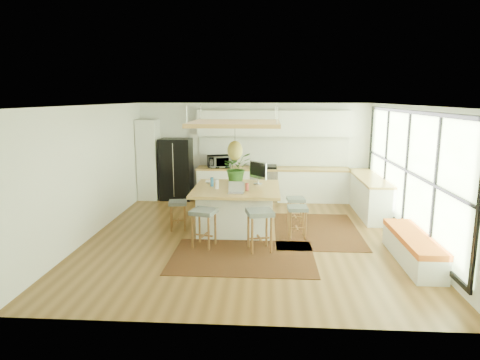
# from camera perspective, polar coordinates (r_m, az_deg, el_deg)

# --- Properties ---
(floor) EXTENTS (7.00, 7.00, 0.00)m
(floor) POSITION_cam_1_polar(r_m,az_deg,el_deg) (8.88, 1.09, -7.62)
(floor) COLOR brown
(floor) RESTS_ON ground
(ceiling) EXTENTS (7.00, 7.00, 0.00)m
(ceiling) POSITION_cam_1_polar(r_m,az_deg,el_deg) (8.41, 1.16, 10.07)
(ceiling) COLOR white
(ceiling) RESTS_ON ground
(wall_back) EXTENTS (6.50, 0.00, 6.50)m
(wall_back) POSITION_cam_1_polar(r_m,az_deg,el_deg) (12.00, 1.86, 3.92)
(wall_back) COLOR white
(wall_back) RESTS_ON ground
(wall_front) EXTENTS (6.50, 0.00, 6.50)m
(wall_front) POSITION_cam_1_polar(r_m,az_deg,el_deg) (5.14, -0.60, -5.90)
(wall_front) COLOR white
(wall_front) RESTS_ON ground
(wall_left) EXTENTS (0.00, 7.00, 7.00)m
(wall_left) POSITION_cam_1_polar(r_m,az_deg,el_deg) (9.27, -19.38, 1.15)
(wall_left) COLOR white
(wall_left) RESTS_ON ground
(wall_right) EXTENTS (0.00, 7.00, 7.00)m
(wall_right) POSITION_cam_1_polar(r_m,az_deg,el_deg) (9.01, 22.25, 0.68)
(wall_right) COLOR white
(wall_right) RESTS_ON ground
(window_wall) EXTENTS (0.10, 6.20, 2.60)m
(window_wall) POSITION_cam_1_polar(r_m,az_deg,el_deg) (8.99, 22.09, 0.99)
(window_wall) COLOR black
(window_wall) RESTS_ON wall_right
(pantry) EXTENTS (0.55, 0.60, 2.25)m
(pantry) POSITION_cam_1_polar(r_m,az_deg,el_deg) (12.17, -12.23, 2.71)
(pantry) COLOR white
(pantry) RESTS_ON floor
(back_counter_base) EXTENTS (4.20, 0.60, 0.88)m
(back_counter_base) POSITION_cam_1_polar(r_m,az_deg,el_deg) (11.83, 4.45, -0.68)
(back_counter_base) COLOR white
(back_counter_base) RESTS_ON floor
(back_counter_top) EXTENTS (4.24, 0.64, 0.05)m
(back_counter_top) POSITION_cam_1_polar(r_m,az_deg,el_deg) (11.75, 4.49, 1.52)
(back_counter_top) COLOR #AD833D
(back_counter_top) RESTS_ON back_counter_base
(backsplash) EXTENTS (4.20, 0.02, 0.80)m
(backsplash) POSITION_cam_1_polar(r_m,az_deg,el_deg) (11.98, 4.50, 3.88)
(backsplash) COLOR white
(backsplash) RESTS_ON wall_back
(upper_cabinets) EXTENTS (4.20, 0.34, 0.70)m
(upper_cabinets) POSITION_cam_1_polar(r_m,az_deg,el_deg) (11.74, 4.57, 7.66)
(upper_cabinets) COLOR white
(upper_cabinets) RESTS_ON wall_back
(range) EXTENTS (0.76, 0.62, 1.00)m
(range) POSITION_cam_1_polar(r_m,az_deg,el_deg) (11.82, 3.24, -0.38)
(range) COLOR #A5A5AA
(range) RESTS_ON floor
(right_counter_base) EXTENTS (0.60, 2.50, 0.88)m
(right_counter_base) POSITION_cam_1_polar(r_m,az_deg,el_deg) (10.98, 17.05, -2.07)
(right_counter_base) COLOR white
(right_counter_base) RESTS_ON floor
(right_counter_top) EXTENTS (0.64, 2.54, 0.05)m
(right_counter_top) POSITION_cam_1_polar(r_m,az_deg,el_deg) (10.89, 17.19, 0.29)
(right_counter_top) COLOR #AD833D
(right_counter_top) RESTS_ON right_counter_base
(window_bench) EXTENTS (0.52, 2.00, 0.50)m
(window_bench) POSITION_cam_1_polar(r_m,az_deg,el_deg) (8.08, 22.32, -8.54)
(window_bench) COLOR white
(window_bench) RESTS_ON floor
(ceiling_panel) EXTENTS (1.86, 1.86, 0.80)m
(ceiling_panel) POSITION_cam_1_polar(r_m,az_deg,el_deg) (8.86, -0.69, 5.92)
(ceiling_panel) COLOR #AD833D
(ceiling_panel) RESTS_ON ceiling
(rug_near) EXTENTS (2.60, 1.80, 0.01)m
(rug_near) POSITION_cam_1_polar(r_m,az_deg,el_deg) (7.78, 0.35, -10.35)
(rug_near) COLOR black
(rug_near) RESTS_ON floor
(rug_right) EXTENTS (1.80, 2.60, 0.01)m
(rug_right) POSITION_cam_1_polar(r_m,az_deg,el_deg) (9.39, 10.29, -6.71)
(rug_right) COLOR black
(rug_right) RESTS_ON floor
(fridge) EXTENTS (0.87, 0.69, 1.72)m
(fridge) POSITION_cam_1_polar(r_m,az_deg,el_deg) (12.02, -8.61, 1.77)
(fridge) COLOR black
(fridge) RESTS_ON floor
(island) EXTENTS (1.85, 1.85, 0.93)m
(island) POSITION_cam_1_polar(r_m,az_deg,el_deg) (9.25, -0.47, -3.84)
(island) COLOR #AD833D
(island) RESTS_ON floor
(stool_near_left) EXTENTS (0.54, 0.54, 0.75)m
(stool_near_left) POSITION_cam_1_polar(r_m,az_deg,el_deg) (8.21, -4.90, -6.64)
(stool_near_left) COLOR #505859
(stool_near_left) RESTS_ON floor
(stool_near_right) EXTENTS (0.57, 0.57, 0.79)m
(stool_near_right) POSITION_cam_1_polar(r_m,az_deg,el_deg) (7.98, 2.67, -7.13)
(stool_near_right) COLOR #505859
(stool_near_right) RESTS_ON floor
(stool_right_front) EXTENTS (0.41, 0.41, 0.67)m
(stool_right_front) POSITION_cam_1_polar(r_m,az_deg,el_deg) (8.77, 7.76, -5.55)
(stool_right_front) COLOR #505859
(stool_right_front) RESTS_ON floor
(stool_right_back) EXTENTS (0.42, 0.42, 0.65)m
(stool_right_back) POSITION_cam_1_polar(r_m,az_deg,el_deg) (9.58, 7.53, -4.09)
(stool_right_back) COLOR #505859
(stool_right_back) RESTS_ON floor
(stool_left_side) EXTENTS (0.44, 0.44, 0.64)m
(stool_left_side) POSITION_cam_1_polar(r_m,az_deg,el_deg) (9.33, -8.38, -4.54)
(stool_left_side) COLOR #505859
(stool_left_side) RESTS_ON floor
(laptop) EXTENTS (0.33, 0.35, 0.24)m
(laptop) POSITION_cam_1_polar(r_m,az_deg,el_deg) (8.57, -0.57, -1.03)
(laptop) COLOR #A5A5AA
(laptop) RESTS_ON island
(monitor) EXTENTS (0.53, 0.55, 0.52)m
(monitor) POSITION_cam_1_polar(r_m,az_deg,el_deg) (9.46, 2.45, 0.98)
(monitor) COLOR #A5A5AA
(monitor) RESTS_ON island
(microwave) EXTENTS (0.68, 0.50, 0.41)m
(microwave) POSITION_cam_1_polar(r_m,az_deg,el_deg) (11.76, -2.86, 2.70)
(microwave) COLOR #A5A5AA
(microwave) RESTS_ON back_counter_top
(island_plant) EXTENTS (0.83, 0.87, 0.55)m
(island_plant) POSITION_cam_1_polar(r_m,az_deg,el_deg) (9.60, -0.45, 1.23)
(island_plant) COLOR #1E4C19
(island_plant) RESTS_ON island
(island_bowl) EXTENTS (0.25, 0.25, 0.06)m
(island_bowl) POSITION_cam_1_polar(r_m,az_deg,el_deg) (9.58, -4.00, -0.30)
(island_bowl) COLOR beige
(island_bowl) RESTS_ON island
(island_bottle_0) EXTENTS (0.07, 0.07, 0.19)m
(island_bottle_0) POSITION_cam_1_polar(r_m,az_deg,el_deg) (9.28, -3.82, -0.27)
(island_bottle_0) COLOR #2C6FB0
(island_bottle_0) RESTS_ON island
(island_bottle_1) EXTENTS (0.07, 0.07, 0.19)m
(island_bottle_1) POSITION_cam_1_polar(r_m,az_deg,el_deg) (9.02, -3.08, -0.60)
(island_bottle_1) COLOR silver
(island_bottle_1) RESTS_ON island
(island_bottle_2) EXTENTS (0.07, 0.07, 0.19)m
(island_bottle_2) POSITION_cam_1_polar(r_m,az_deg,el_deg) (8.82, 1.01, -0.85)
(island_bottle_2) COLOR #A53D37
(island_bottle_2) RESTS_ON island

